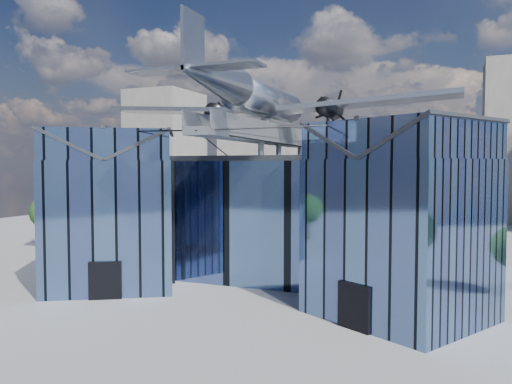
% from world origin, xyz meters
% --- Properties ---
extents(ground_plane, '(120.00, 120.00, 0.00)m').
position_xyz_m(ground_plane, '(0.00, 0.00, 0.00)').
color(ground_plane, gray).
extents(museum, '(32.88, 24.50, 17.60)m').
position_xyz_m(museum, '(0.00, 5.82, 5.54)').
color(museum, '#4B669A').
rests_on(museum, ground).
extents(bg_towers, '(77.00, 24.50, 26.00)m').
position_xyz_m(bg_towers, '(1.45, 50.49, 10.01)').
color(bg_towers, gray).
rests_on(bg_towers, ground).
extents(tree_side_w, '(4.65, 4.65, 5.77)m').
position_xyz_m(tree_side_w, '(-28.86, 10.94, 3.91)').
color(tree_side_w, '#382516').
rests_on(tree_side_w, ground).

